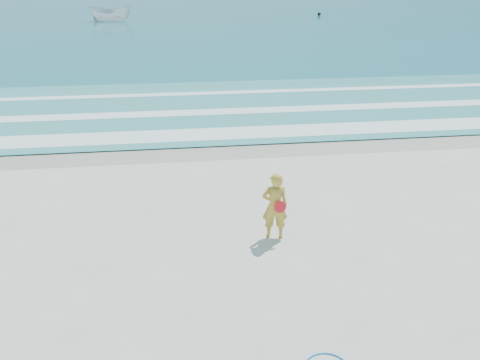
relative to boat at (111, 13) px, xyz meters
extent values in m
plane|color=silver|center=(8.32, -51.54, -0.95)|extent=(400.00, 400.00, 0.00)
cube|color=#B2A893|center=(8.32, -42.54, -0.95)|extent=(400.00, 2.40, 0.00)
cube|color=#59B7AD|center=(8.32, -37.54, -0.91)|extent=(400.00, 10.00, 0.01)
cube|color=white|center=(8.32, -41.24, -0.90)|extent=(400.00, 1.40, 0.01)
cube|color=white|center=(8.32, -38.34, -0.90)|extent=(400.00, 0.90, 0.01)
cube|color=white|center=(8.32, -35.04, -0.90)|extent=(400.00, 0.60, 0.01)
imported|color=white|center=(0.00, 0.00, 0.00)|extent=(4.87, 2.20, 1.82)
sphere|color=black|center=(25.51, 3.71, -0.70)|extent=(0.43, 0.43, 0.43)
imported|color=gold|center=(9.39, -48.61, -0.15)|extent=(0.62, 0.44, 1.61)
cylinder|color=red|center=(9.47, -48.79, -0.08)|extent=(0.27, 0.08, 0.27)
camera|label=1|loc=(7.43, -57.74, 4.73)|focal=35.00mm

